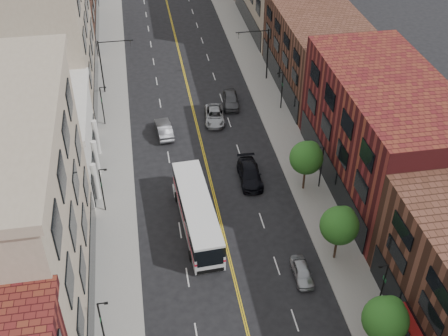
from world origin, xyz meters
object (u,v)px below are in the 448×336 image
car_lane_a (250,174)px  car_lane_b (215,116)px  car_lane_behind (164,129)px  city_bus (197,212)px  car_lane_c (231,99)px  car_parked_far (302,272)px

car_lane_a → car_lane_b: 12.39m
car_lane_behind → car_lane_a: 13.10m
city_bus → car_lane_c: city_bus is taller
car_lane_behind → car_lane_a: car_lane_a is taller
car_lane_c → car_lane_a: bearing=-87.7°
car_parked_far → car_lane_a: 14.20m
car_lane_behind → car_lane_b: size_ratio=0.94×
car_parked_far → car_lane_c: bearing=93.0°
city_bus → car_lane_behind: (-1.80, 16.40, -1.09)m
car_lane_c → car_parked_far: bearing=-83.1°
car_lane_behind → car_lane_c: car_lane_c is taller
car_lane_b → car_lane_c: (2.61, 3.31, 0.11)m
car_parked_far → car_lane_b: car_lane_b is taller
car_parked_far → car_lane_c: (-0.89, 29.66, 0.19)m
car_lane_a → car_lane_c: car_lane_c is taller
city_bus → car_lane_c: (7.19, 21.75, -1.06)m
car_lane_behind → car_lane_a: size_ratio=0.88×
car_lane_behind → car_lane_b: bearing=-166.7°
car_lane_b → car_parked_far: bearing=-76.4°
city_bus → car_lane_b: bearing=73.2°
car_lane_behind → car_lane_c: size_ratio=1.00×
city_bus → car_parked_far: bearing=-47.2°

